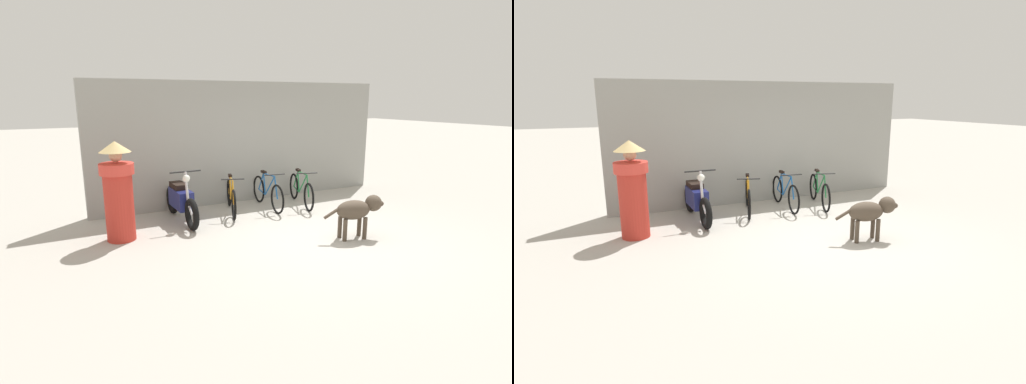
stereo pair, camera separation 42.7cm
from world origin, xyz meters
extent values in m
plane|color=#ADA89E|center=(0.00, 0.00, 0.00)|extent=(60.00, 60.00, 0.00)
cube|color=gray|center=(0.00, 2.97, 1.35)|extent=(7.03, 0.20, 2.69)
torus|color=black|center=(-0.97, 1.61, 0.30)|extent=(0.24, 0.59, 0.61)
torus|color=black|center=(-0.63, 2.60, 0.30)|extent=(0.24, 0.59, 0.61)
cylinder|color=orange|center=(-0.84, 1.99, 0.50)|extent=(0.19, 0.50, 0.50)
cylinder|color=orange|center=(-0.74, 2.28, 0.48)|extent=(0.07, 0.13, 0.46)
cylinder|color=orange|center=(-0.82, 2.04, 0.73)|extent=(0.22, 0.58, 0.06)
cylinder|color=orange|center=(-0.69, 2.41, 0.28)|extent=(0.15, 0.38, 0.07)
cylinder|color=orange|center=(-0.68, 2.46, 0.51)|extent=(0.13, 0.30, 0.42)
cylinder|color=orange|center=(-0.94, 1.68, 0.52)|extent=(0.09, 0.18, 0.45)
cube|color=black|center=(-0.72, 2.32, 0.74)|extent=(0.12, 0.19, 0.05)
cylinder|color=black|center=(-0.92, 1.76, 0.78)|extent=(0.44, 0.17, 0.02)
torus|color=black|center=(0.00, 1.58, 0.31)|extent=(0.11, 0.62, 0.62)
torus|color=black|center=(0.11, 2.59, 0.31)|extent=(0.11, 0.62, 0.62)
cylinder|color=#1959A5|center=(0.04, 1.97, 0.51)|extent=(0.08, 0.50, 0.51)
cylinder|color=#1959A5|center=(0.07, 2.26, 0.49)|extent=(0.04, 0.13, 0.47)
cylinder|color=#1959A5|center=(0.05, 2.02, 0.74)|extent=(0.09, 0.59, 0.06)
cylinder|color=#1959A5|center=(0.09, 2.40, 0.28)|extent=(0.07, 0.39, 0.07)
cylinder|color=#1959A5|center=(0.09, 2.45, 0.52)|extent=(0.06, 0.30, 0.43)
cylinder|color=#1959A5|center=(0.01, 1.65, 0.53)|extent=(0.05, 0.18, 0.46)
cube|color=black|center=(0.08, 2.31, 0.75)|extent=(0.09, 0.19, 0.05)
cylinder|color=black|center=(0.02, 1.73, 0.79)|extent=(0.46, 0.07, 0.02)
torus|color=black|center=(0.68, 1.43, 0.30)|extent=(0.22, 0.60, 0.61)
torus|color=black|center=(0.99, 2.48, 0.30)|extent=(0.22, 0.60, 0.61)
cylinder|color=#1E7238|center=(0.80, 1.83, 0.50)|extent=(0.18, 0.52, 0.51)
cylinder|color=#1E7238|center=(0.89, 2.13, 0.49)|extent=(0.07, 0.14, 0.46)
cylinder|color=#1E7238|center=(0.81, 1.89, 0.73)|extent=(0.21, 0.61, 0.06)
cylinder|color=#1E7238|center=(0.93, 2.28, 0.28)|extent=(0.14, 0.40, 0.07)
cylinder|color=#1E7238|center=(0.95, 2.33, 0.51)|extent=(0.12, 0.32, 0.43)
cylinder|color=#1E7238|center=(0.70, 1.51, 0.53)|extent=(0.08, 0.19, 0.45)
cube|color=black|center=(0.90, 2.19, 0.75)|extent=(0.12, 0.19, 0.05)
cylinder|color=black|center=(0.72, 1.58, 0.79)|extent=(0.45, 0.15, 0.02)
torus|color=black|center=(-1.90, 1.38, 0.30)|extent=(0.11, 0.59, 0.59)
torus|color=black|center=(-1.90, 2.61, 0.30)|extent=(0.11, 0.59, 0.59)
cube|color=navy|center=(-1.90, 2.00, 0.46)|extent=(0.28, 0.76, 0.36)
cube|color=black|center=(-1.90, 2.13, 0.68)|extent=(0.24, 0.48, 0.10)
cylinder|color=silver|center=(-1.90, 1.61, 0.74)|extent=(0.05, 0.14, 0.59)
cylinder|color=silver|center=(-1.90, 1.48, 0.38)|extent=(0.04, 0.21, 0.19)
cylinder|color=black|center=(-1.90, 1.66, 1.03)|extent=(0.58, 0.03, 0.03)
sphere|color=silver|center=(-1.90, 1.63, 0.91)|extent=(0.14, 0.14, 0.14)
ellipsoid|color=#4C3F33|center=(0.37, -0.29, 0.50)|extent=(0.65, 0.44, 0.33)
cylinder|color=#4C3F33|center=(0.57, -0.24, 0.19)|extent=(0.09, 0.09, 0.38)
cylinder|color=#4C3F33|center=(0.54, -0.41, 0.19)|extent=(0.09, 0.09, 0.38)
cylinder|color=#4C3F33|center=(0.21, -0.16, 0.19)|extent=(0.09, 0.09, 0.38)
cylinder|color=#4C3F33|center=(0.17, -0.34, 0.19)|extent=(0.09, 0.09, 0.38)
sphere|color=#4C3F33|center=(0.74, -0.36, 0.59)|extent=(0.33, 0.33, 0.28)
ellipsoid|color=#4C3F33|center=(0.86, -0.39, 0.57)|extent=(0.17, 0.14, 0.11)
cylinder|color=#4C3F33|center=(-0.03, -0.21, 0.47)|extent=(0.27, 0.10, 0.18)
cylinder|color=#B72D23|center=(-3.11, 1.47, 0.65)|extent=(0.62, 0.62, 1.31)
cylinder|color=#D63C32|center=(-3.11, 1.47, 1.22)|extent=(0.73, 0.73, 0.18)
sphere|color=tan|center=(-3.11, 1.47, 1.43)|extent=(0.27, 0.27, 0.21)
cone|color=tan|center=(-3.11, 1.47, 1.58)|extent=(0.67, 0.67, 0.18)
camera|label=1|loc=(-4.08, -5.24, 2.34)|focal=28.00mm
camera|label=2|loc=(-3.69, -5.42, 2.34)|focal=28.00mm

